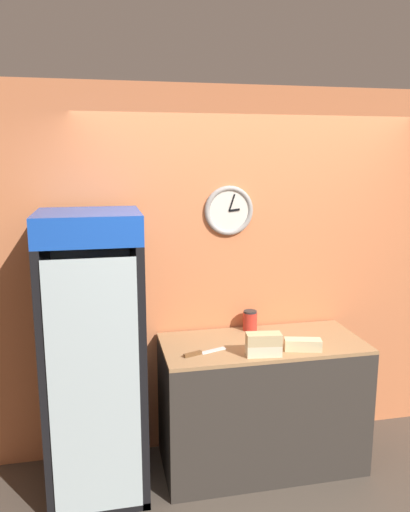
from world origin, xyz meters
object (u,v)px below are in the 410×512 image
Objects in this scene: chefs_knife at (199,353)px; condiment_jar at (250,320)px; sandwich_stack_middle at (264,339)px; sandwich_flat_left at (303,345)px; beverage_cooler at (94,341)px; sandwich_stack_bottom at (264,350)px.

chefs_knife is 0.60m from condiment_jar.
sandwich_stack_middle is 0.30m from sandwich_flat_left.
sandwich_flat_left is at bearing -9.64° from beverage_cooler.
sandwich_stack_middle is at bearing -96.59° from condiment_jar.
sandwich_stack_middle is at bearing 0.00° from sandwich_stack_bottom.
sandwich_flat_left is at bearing -63.02° from condiment_jar.
sandwich_stack_bottom is 0.92× the size of sandwich_flat_left.
sandwich_flat_left reaches higher than chefs_knife.
sandwich_flat_left reaches higher than sandwich_stack_bottom.
sandwich_stack_middle and condiment_jar have the same top height.
sandwich_stack_middle reaches higher than chefs_knife.
sandwich_stack_bottom is 1.00× the size of sandwich_stack_middle.
sandwich_stack_bottom is (1.08, -0.26, -0.05)m from beverage_cooler.
sandwich_stack_middle is 0.43m from chefs_knife.
condiment_jar is at bearing 116.98° from sandwich_flat_left.
beverage_cooler reaches higher than sandwich_stack_bottom.
sandwich_flat_left is (1.37, -0.23, -0.05)m from beverage_cooler.
condiment_jar is (1.14, 0.22, -0.01)m from beverage_cooler.
sandwich_stack_bottom is at bearing -13.74° from beverage_cooler.
chefs_knife is at bearing 165.59° from sandwich_stack_bottom.
sandwich_stack_bottom is at bearing -96.59° from condiment_jar.
chefs_knife is (-0.41, 0.10, -0.03)m from sandwich_stack_bottom.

